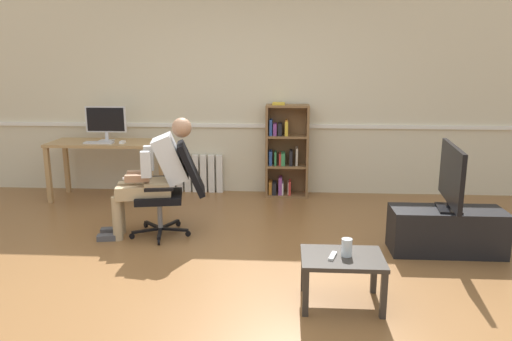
% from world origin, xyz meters
% --- Properties ---
extents(ground_plane, '(18.00, 18.00, 0.00)m').
position_xyz_m(ground_plane, '(0.00, 0.00, 0.00)').
color(ground_plane, brown).
extents(back_wall, '(12.00, 0.13, 2.70)m').
position_xyz_m(back_wall, '(0.00, 2.65, 1.35)').
color(back_wall, beige).
rests_on(back_wall, ground_plane).
extents(computer_desk, '(1.39, 0.60, 0.76)m').
position_xyz_m(computer_desk, '(-1.89, 2.15, 0.65)').
color(computer_desk, tan).
rests_on(computer_desk, ground_plane).
extents(imac_monitor, '(0.53, 0.14, 0.45)m').
position_xyz_m(imac_monitor, '(-1.89, 2.23, 1.02)').
color(imac_monitor, silver).
rests_on(imac_monitor, computer_desk).
extents(keyboard, '(0.37, 0.12, 0.02)m').
position_xyz_m(keyboard, '(-1.91, 2.01, 0.77)').
color(keyboard, silver).
rests_on(keyboard, computer_desk).
extents(computer_mouse, '(0.06, 0.10, 0.03)m').
position_xyz_m(computer_mouse, '(-1.62, 2.03, 0.77)').
color(computer_mouse, white).
rests_on(computer_mouse, computer_desk).
extents(bookshelf, '(0.56, 0.29, 1.24)m').
position_xyz_m(bookshelf, '(0.44, 2.44, 0.58)').
color(bookshelf, brown).
rests_on(bookshelf, ground_plane).
extents(radiator, '(0.75, 0.08, 0.52)m').
position_xyz_m(radiator, '(-0.79, 2.54, 0.26)').
color(radiator, white).
rests_on(radiator, ground_plane).
extents(office_chair, '(0.80, 0.63, 0.97)m').
position_xyz_m(office_chair, '(-0.70, 0.86, 0.52)').
color(office_chair, black).
rests_on(office_chair, ground_plane).
extents(person_seated, '(0.99, 0.49, 1.23)m').
position_xyz_m(person_seated, '(-0.88, 0.83, 0.65)').
color(person_seated, tan).
rests_on(person_seated, ground_plane).
extents(tv_stand, '(1.04, 0.41, 0.43)m').
position_xyz_m(tv_stand, '(1.97, 0.53, 0.21)').
color(tv_stand, black).
rests_on(tv_stand, ground_plane).
extents(tv_screen, '(0.24, 0.89, 0.60)m').
position_xyz_m(tv_screen, '(1.97, 0.53, 0.75)').
color(tv_screen, black).
rests_on(tv_screen, tv_stand).
extents(coffee_table, '(0.61, 0.45, 0.38)m').
position_xyz_m(coffee_table, '(0.88, -0.54, 0.32)').
color(coffee_table, '#332D28').
rests_on(coffee_table, ground_plane).
extents(drinking_glass, '(0.08, 0.08, 0.13)m').
position_xyz_m(drinking_glass, '(0.91, -0.54, 0.45)').
color(drinking_glass, silver).
rests_on(drinking_glass, coffee_table).
extents(spare_remote, '(0.08, 0.15, 0.02)m').
position_xyz_m(spare_remote, '(0.80, -0.57, 0.39)').
color(spare_remote, white).
rests_on(spare_remote, coffee_table).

